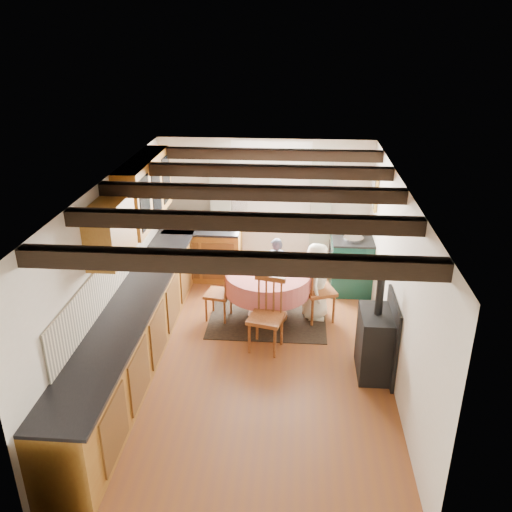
# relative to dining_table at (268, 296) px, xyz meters

# --- Properties ---
(floor) EXTENTS (3.60, 5.50, 0.00)m
(floor) POSITION_rel_dining_table_xyz_m (-0.16, -1.08, -0.38)
(floor) COLOR brown
(floor) RESTS_ON ground
(ceiling) EXTENTS (3.60, 5.50, 0.00)m
(ceiling) POSITION_rel_dining_table_xyz_m (-0.16, -1.08, 2.02)
(ceiling) COLOR white
(ceiling) RESTS_ON ground
(wall_back) EXTENTS (3.60, 0.00, 2.40)m
(wall_back) POSITION_rel_dining_table_xyz_m (-0.16, 1.67, 0.82)
(wall_back) COLOR silver
(wall_back) RESTS_ON ground
(wall_front) EXTENTS (3.60, 0.00, 2.40)m
(wall_front) POSITION_rel_dining_table_xyz_m (-0.16, -3.83, 0.82)
(wall_front) COLOR silver
(wall_front) RESTS_ON ground
(wall_left) EXTENTS (0.00, 5.50, 2.40)m
(wall_left) POSITION_rel_dining_table_xyz_m (-1.96, -1.08, 0.82)
(wall_left) COLOR silver
(wall_left) RESTS_ON ground
(wall_right) EXTENTS (0.00, 5.50, 2.40)m
(wall_right) POSITION_rel_dining_table_xyz_m (1.64, -1.08, 0.82)
(wall_right) COLOR silver
(wall_right) RESTS_ON ground
(beam_a) EXTENTS (3.60, 0.16, 0.16)m
(beam_a) POSITION_rel_dining_table_xyz_m (-0.16, -3.08, 1.93)
(beam_a) COLOR black
(beam_a) RESTS_ON ceiling
(beam_b) EXTENTS (3.60, 0.16, 0.16)m
(beam_b) POSITION_rel_dining_table_xyz_m (-0.16, -2.08, 1.93)
(beam_b) COLOR black
(beam_b) RESTS_ON ceiling
(beam_c) EXTENTS (3.60, 0.16, 0.16)m
(beam_c) POSITION_rel_dining_table_xyz_m (-0.16, -1.08, 1.93)
(beam_c) COLOR black
(beam_c) RESTS_ON ceiling
(beam_d) EXTENTS (3.60, 0.16, 0.16)m
(beam_d) POSITION_rel_dining_table_xyz_m (-0.16, -0.08, 1.93)
(beam_d) COLOR black
(beam_d) RESTS_ON ceiling
(beam_e) EXTENTS (3.60, 0.16, 0.16)m
(beam_e) POSITION_rel_dining_table_xyz_m (-0.16, 0.92, 1.93)
(beam_e) COLOR black
(beam_e) RESTS_ON ceiling
(splash_left) EXTENTS (0.02, 4.50, 0.55)m
(splash_left) POSITION_rel_dining_table_xyz_m (-1.94, -0.78, 0.82)
(splash_left) COLOR beige
(splash_left) RESTS_ON wall_left
(splash_back) EXTENTS (1.40, 0.02, 0.55)m
(splash_back) POSITION_rel_dining_table_xyz_m (-1.16, 1.65, 0.82)
(splash_back) COLOR beige
(splash_back) RESTS_ON wall_back
(base_cabinet_left) EXTENTS (0.60, 5.30, 0.88)m
(base_cabinet_left) POSITION_rel_dining_table_xyz_m (-1.66, -1.08, 0.06)
(base_cabinet_left) COLOR olive
(base_cabinet_left) RESTS_ON floor
(base_cabinet_back) EXTENTS (1.30, 0.60, 0.88)m
(base_cabinet_back) POSITION_rel_dining_table_xyz_m (-1.21, 1.37, 0.06)
(base_cabinet_back) COLOR olive
(base_cabinet_back) RESTS_ON floor
(worktop_left) EXTENTS (0.64, 5.30, 0.04)m
(worktop_left) POSITION_rel_dining_table_xyz_m (-1.64, -1.08, 0.52)
(worktop_left) COLOR black
(worktop_left) RESTS_ON base_cabinet_left
(worktop_back) EXTENTS (1.30, 0.64, 0.04)m
(worktop_back) POSITION_rel_dining_table_xyz_m (-1.21, 1.35, 0.52)
(worktop_back) COLOR black
(worktop_back) RESTS_ON base_cabinet_back
(wall_cabinet_glass) EXTENTS (0.34, 1.80, 0.90)m
(wall_cabinet_glass) POSITION_rel_dining_table_xyz_m (-1.79, 0.12, 1.57)
(wall_cabinet_glass) COLOR olive
(wall_cabinet_glass) RESTS_ON wall_left
(wall_cabinet_solid) EXTENTS (0.34, 0.90, 0.70)m
(wall_cabinet_solid) POSITION_rel_dining_table_xyz_m (-1.79, -1.38, 1.52)
(wall_cabinet_solid) COLOR olive
(wall_cabinet_solid) RESTS_ON wall_left
(window_frame) EXTENTS (1.34, 0.03, 1.54)m
(window_frame) POSITION_rel_dining_table_xyz_m (-0.06, 1.65, 1.22)
(window_frame) COLOR white
(window_frame) RESTS_ON wall_back
(window_pane) EXTENTS (1.20, 0.01, 1.40)m
(window_pane) POSITION_rel_dining_table_xyz_m (-0.06, 1.66, 1.22)
(window_pane) COLOR white
(window_pane) RESTS_ON wall_back
(curtain_left) EXTENTS (0.35, 0.10, 2.10)m
(curtain_left) POSITION_rel_dining_table_xyz_m (-0.91, 1.57, 0.72)
(curtain_left) COLOR #A4A4A4
(curtain_left) RESTS_ON wall_back
(curtain_right) EXTENTS (0.35, 0.10, 2.10)m
(curtain_right) POSITION_rel_dining_table_xyz_m (0.79, 1.57, 0.72)
(curtain_right) COLOR #A4A4A4
(curtain_right) RESTS_ON wall_back
(curtain_rod) EXTENTS (2.00, 0.03, 0.03)m
(curtain_rod) POSITION_rel_dining_table_xyz_m (-0.06, 1.57, 1.82)
(curtain_rod) COLOR black
(curtain_rod) RESTS_ON wall_back
(wall_picture) EXTENTS (0.04, 0.50, 0.60)m
(wall_picture) POSITION_rel_dining_table_xyz_m (1.61, 1.22, 1.32)
(wall_picture) COLOR gold
(wall_picture) RESTS_ON wall_right
(wall_plate) EXTENTS (0.30, 0.02, 0.30)m
(wall_plate) POSITION_rel_dining_table_xyz_m (0.89, 1.64, 1.32)
(wall_plate) COLOR silver
(wall_plate) RESTS_ON wall_back
(rug) EXTENTS (1.76, 1.37, 0.01)m
(rug) POSITION_rel_dining_table_xyz_m (0.00, 0.00, -0.38)
(rug) COLOR black
(rug) RESTS_ON floor
(dining_table) EXTENTS (1.27, 1.27, 0.76)m
(dining_table) POSITION_rel_dining_table_xyz_m (0.00, 0.00, 0.00)
(dining_table) COLOR #B26067
(dining_table) RESTS_ON floor
(chair_near) EXTENTS (0.54, 0.56, 1.04)m
(chair_near) POSITION_rel_dining_table_xyz_m (0.02, -0.84, 0.14)
(chair_near) COLOR brown
(chair_near) RESTS_ON floor
(chair_left) EXTENTS (0.46, 0.45, 0.89)m
(chair_left) POSITION_rel_dining_table_xyz_m (-0.74, -0.05, 0.06)
(chair_left) COLOR brown
(chair_left) RESTS_ON floor
(chair_right) EXTENTS (0.59, 0.58, 1.04)m
(chair_right) POSITION_rel_dining_table_xyz_m (0.77, 0.04, 0.14)
(chair_right) COLOR brown
(chair_right) RESTS_ON floor
(aga_range) EXTENTS (0.67, 1.03, 0.95)m
(aga_range) POSITION_rel_dining_table_xyz_m (1.31, 1.21, 0.09)
(aga_range) COLOR #113A2F
(aga_range) RESTS_ON floor
(cast_iron_stove) EXTENTS (0.40, 0.67, 1.35)m
(cast_iron_stove) POSITION_rel_dining_table_xyz_m (1.42, -1.27, 0.29)
(cast_iron_stove) COLOR black
(cast_iron_stove) RESTS_ON floor
(child_far) EXTENTS (0.38, 0.26, 1.02)m
(child_far) POSITION_rel_dining_table_xyz_m (0.09, 0.74, 0.13)
(child_far) COLOR #2B2F3D
(child_far) RESTS_ON floor
(child_right) EXTENTS (0.45, 0.63, 1.20)m
(child_right) POSITION_rel_dining_table_xyz_m (0.72, 0.10, 0.22)
(child_right) COLOR white
(child_right) RESTS_ON floor
(bowl_a) EXTENTS (0.28, 0.28, 0.05)m
(bowl_a) POSITION_rel_dining_table_xyz_m (0.13, -0.02, 0.41)
(bowl_a) COLOR silver
(bowl_a) RESTS_ON dining_table
(bowl_b) EXTENTS (0.31, 0.31, 0.07)m
(bowl_b) POSITION_rel_dining_table_xyz_m (-0.31, 0.19, 0.42)
(bowl_b) COLOR silver
(bowl_b) RESTS_ON dining_table
(cup) EXTENTS (0.12, 0.12, 0.09)m
(cup) POSITION_rel_dining_table_xyz_m (-0.02, 0.02, 0.43)
(cup) COLOR silver
(cup) RESTS_ON dining_table
(canister_tall) EXTENTS (0.14, 0.14, 0.23)m
(canister_tall) POSITION_rel_dining_table_xyz_m (-1.50, 1.44, 0.66)
(canister_tall) COLOR #262628
(canister_tall) RESTS_ON worktop_back
(canister_wide) EXTENTS (0.18, 0.18, 0.20)m
(canister_wide) POSITION_rel_dining_table_xyz_m (-1.11, 1.48, 0.64)
(canister_wide) COLOR #262628
(canister_wide) RESTS_ON worktop_back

